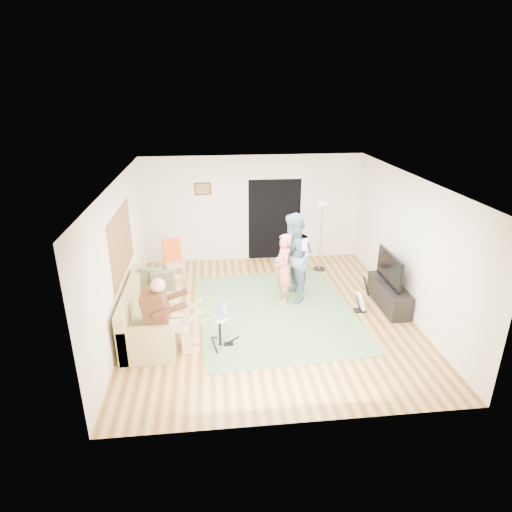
{
  "coord_description": "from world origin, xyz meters",
  "views": [
    {
      "loc": [
        -1.08,
        -7.46,
        4.25
      ],
      "look_at": [
        -0.22,
        0.3,
        1.14
      ],
      "focal_mm": 30.0,
      "sensor_mm": 36.0,
      "label": 1
    }
  ],
  "objects_px": {
    "sofa": "(148,316)",
    "torchiere_lamp": "(321,225)",
    "television": "(390,268)",
    "singer": "(283,269)",
    "guitarist": "(294,259)",
    "tv_cabinet": "(389,295)",
    "guitar_spare": "(361,301)",
    "drum_kit": "(220,330)",
    "dining_chair": "(175,267)"
  },
  "relations": [
    {
      "from": "sofa",
      "to": "torchiere_lamp",
      "type": "height_order",
      "value": "torchiere_lamp"
    },
    {
      "from": "drum_kit",
      "to": "torchiere_lamp",
      "type": "distance_m",
      "value": 4.11
    },
    {
      "from": "torchiere_lamp",
      "to": "guitarist",
      "type": "bearing_deg",
      "value": -122.45
    },
    {
      "from": "sofa",
      "to": "drum_kit",
      "type": "relative_size",
      "value": 3.01
    },
    {
      "from": "drum_kit",
      "to": "dining_chair",
      "type": "xyz_separation_m",
      "value": [
        -0.94,
        2.77,
        0.04
      ]
    },
    {
      "from": "drum_kit",
      "to": "guitar_spare",
      "type": "distance_m",
      "value": 3.01
    },
    {
      "from": "dining_chair",
      "to": "torchiere_lamp",
      "type": "bearing_deg",
      "value": -12.17
    },
    {
      "from": "dining_chair",
      "to": "television",
      "type": "xyz_separation_m",
      "value": [
        4.39,
        -1.67,
        0.49
      ]
    },
    {
      "from": "sofa",
      "to": "guitar_spare",
      "type": "height_order",
      "value": "sofa"
    },
    {
      "from": "television",
      "to": "tv_cabinet",
      "type": "bearing_deg",
      "value": -0.0
    },
    {
      "from": "drum_kit",
      "to": "dining_chair",
      "type": "relative_size",
      "value": 0.73
    },
    {
      "from": "guitar_spare",
      "to": "singer",
      "type": "bearing_deg",
      "value": 158.72
    },
    {
      "from": "drum_kit",
      "to": "tv_cabinet",
      "type": "xyz_separation_m",
      "value": [
        3.5,
        1.09,
        -0.07
      ]
    },
    {
      "from": "guitar_spare",
      "to": "television",
      "type": "relative_size",
      "value": 0.69
    },
    {
      "from": "sofa",
      "to": "drum_kit",
      "type": "xyz_separation_m",
      "value": [
        1.3,
        -0.65,
        0.02
      ]
    },
    {
      "from": "drum_kit",
      "to": "tv_cabinet",
      "type": "bearing_deg",
      "value": 17.36
    },
    {
      "from": "drum_kit",
      "to": "television",
      "type": "bearing_deg",
      "value": 17.6
    },
    {
      "from": "sofa",
      "to": "dining_chair",
      "type": "height_order",
      "value": "dining_chair"
    },
    {
      "from": "guitar_spare",
      "to": "dining_chair",
      "type": "bearing_deg",
      "value": 154.38
    },
    {
      "from": "drum_kit",
      "to": "television",
      "type": "xyz_separation_m",
      "value": [
        3.45,
        1.09,
        0.53
      ]
    },
    {
      "from": "drum_kit",
      "to": "dining_chair",
      "type": "distance_m",
      "value": 2.93
    },
    {
      "from": "guitar_spare",
      "to": "torchiere_lamp",
      "type": "relative_size",
      "value": 0.45
    },
    {
      "from": "guitar_spare",
      "to": "dining_chair",
      "type": "relative_size",
      "value": 0.76
    },
    {
      "from": "torchiere_lamp",
      "to": "television",
      "type": "relative_size",
      "value": 1.54
    },
    {
      "from": "singer",
      "to": "television",
      "type": "distance_m",
      "value": 2.13
    },
    {
      "from": "singer",
      "to": "tv_cabinet",
      "type": "bearing_deg",
      "value": 77.49
    },
    {
      "from": "guitarist",
      "to": "television",
      "type": "height_order",
      "value": "guitarist"
    },
    {
      "from": "singer",
      "to": "dining_chair",
      "type": "xyz_separation_m",
      "value": [
        -2.31,
        1.24,
        -0.39
      ]
    },
    {
      "from": "guitarist",
      "to": "dining_chair",
      "type": "xyz_separation_m",
      "value": [
        -2.53,
        1.17,
        -0.58
      ]
    },
    {
      "from": "guitar_spare",
      "to": "torchiere_lamp",
      "type": "xyz_separation_m",
      "value": [
        -0.31,
        2.16,
        0.95
      ]
    },
    {
      "from": "guitarist",
      "to": "tv_cabinet",
      "type": "distance_m",
      "value": 2.09
    },
    {
      "from": "sofa",
      "to": "singer",
      "type": "height_order",
      "value": "singer"
    },
    {
      "from": "dining_chair",
      "to": "television",
      "type": "distance_m",
      "value": 4.73
    },
    {
      "from": "sofa",
      "to": "guitarist",
      "type": "relative_size",
      "value": 1.18
    },
    {
      "from": "drum_kit",
      "to": "guitar_spare",
      "type": "bearing_deg",
      "value": 18.26
    },
    {
      "from": "torchiere_lamp",
      "to": "dining_chair",
      "type": "relative_size",
      "value": 1.69
    },
    {
      "from": "dining_chair",
      "to": "guitar_spare",
      "type": "bearing_deg",
      "value": -43.3
    },
    {
      "from": "dining_chair",
      "to": "television",
      "type": "relative_size",
      "value": 0.91
    },
    {
      "from": "sofa",
      "to": "drum_kit",
      "type": "bearing_deg",
      "value": -26.58
    },
    {
      "from": "torchiere_lamp",
      "to": "tv_cabinet",
      "type": "distance_m",
      "value": 2.41
    },
    {
      "from": "guitar_spare",
      "to": "television",
      "type": "distance_m",
      "value": 0.88
    },
    {
      "from": "drum_kit",
      "to": "guitar_spare",
      "type": "relative_size",
      "value": 0.96
    },
    {
      "from": "drum_kit",
      "to": "guitar_spare",
      "type": "xyz_separation_m",
      "value": [
        2.86,
        0.94,
        -0.1
      ]
    },
    {
      "from": "torchiere_lamp",
      "to": "tv_cabinet",
      "type": "relative_size",
      "value": 1.22
    },
    {
      "from": "tv_cabinet",
      "to": "torchiere_lamp",
      "type": "bearing_deg",
      "value": 115.33
    },
    {
      "from": "guitarist",
      "to": "television",
      "type": "bearing_deg",
      "value": 63.31
    },
    {
      "from": "sofa",
      "to": "torchiere_lamp",
      "type": "relative_size",
      "value": 1.3
    },
    {
      "from": "singer",
      "to": "tv_cabinet",
      "type": "height_order",
      "value": "singer"
    },
    {
      "from": "sofa",
      "to": "dining_chair",
      "type": "xyz_separation_m",
      "value": [
        0.35,
        2.12,
        0.06
      ]
    },
    {
      "from": "sofa",
      "to": "tv_cabinet",
      "type": "bearing_deg",
      "value": 5.29
    }
  ]
}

